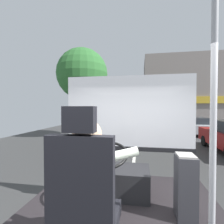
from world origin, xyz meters
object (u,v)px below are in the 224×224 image
at_px(driver_seat, 85,207).
at_px(fare_box, 185,187).
at_px(handrail_pole, 213,147).
at_px(steering_console, 113,179).
at_px(parked_car_silver, 195,125).
at_px(bus_driver, 89,176).
at_px(parked_car_green, 177,119).

relative_size(driver_seat, fare_box, 1.74).
bearing_deg(handrail_pole, steering_console, 127.50).
bearing_deg(parked_car_silver, bus_driver, -110.32).
relative_size(steering_console, fare_box, 1.44).
height_order(bus_driver, parked_car_silver, bus_driver).
xyz_separation_m(driver_seat, parked_car_silver, (4.67, 12.73, -0.63)).
relative_size(steering_console, handrail_pole, 0.53).
height_order(steering_console, parked_car_green, steering_console).
relative_size(bus_driver, handrail_pole, 0.39).
xyz_separation_m(driver_seat, parked_car_green, (4.51, 18.45, -0.55)).
xyz_separation_m(driver_seat, fare_box, (0.94, 0.88, -0.19)).
bearing_deg(handrail_pole, parked_car_silver, 73.47).
bearing_deg(parked_car_green, fare_box, -101.49).
height_order(fare_box, parked_car_green, fare_box).
distance_m(handrail_pole, parked_car_silver, 13.23).
relative_size(steering_console, parked_car_green, 0.26).
relative_size(parked_car_silver, parked_car_green, 0.94).
distance_m(fare_box, parked_car_green, 17.93).
height_order(handrail_pole, parked_car_green, handrail_pole).
relative_size(driver_seat, steering_console, 1.20).
bearing_deg(driver_seat, handrail_pole, 5.42).
height_order(bus_driver, handrail_pole, handrail_pole).
relative_size(bus_driver, parked_car_green, 0.19).
distance_m(bus_driver, parked_car_silver, 13.48).
xyz_separation_m(bus_driver, fare_box, (0.94, 0.77, -0.37)).
height_order(steering_console, handrail_pole, handrail_pole).
relative_size(bus_driver, steering_console, 0.74).
xyz_separation_m(steering_console, fare_box, (0.94, -0.41, 0.16)).
bearing_deg(parked_car_silver, fare_box, -107.46).
height_order(driver_seat, parked_car_silver, driver_seat).
xyz_separation_m(parked_car_silver, parked_car_green, (-0.16, 5.72, 0.08)).
bearing_deg(fare_box, steering_console, 156.72).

